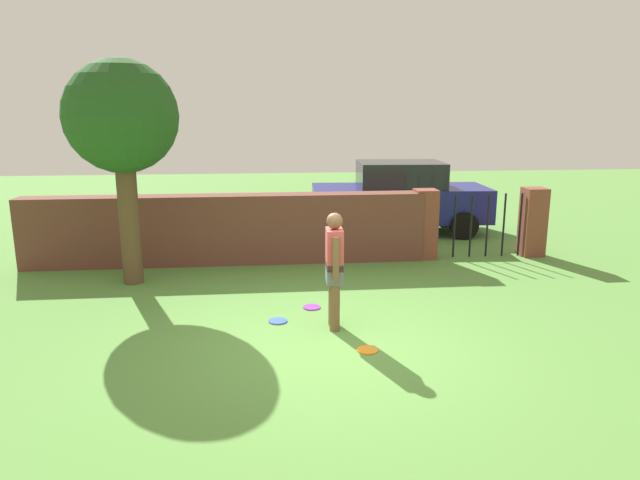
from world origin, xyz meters
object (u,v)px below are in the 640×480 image
object	(u,v)px
tree	(122,120)
car	(400,197)
frisbee_blue	(278,321)
frisbee_orange	(367,350)
frisbee_purple	(312,307)
person	(334,265)

from	to	relation	value
tree	car	size ratio (longest dim) A/B	0.88
car	frisbee_blue	world-z (taller)	car
car	frisbee_orange	bearing A→B (deg)	76.61
tree	car	world-z (taller)	tree
car	frisbee_purple	distance (m)	5.93
person	frisbee_purple	distance (m)	1.24
frisbee_orange	frisbee_blue	distance (m)	1.57
frisbee_orange	frisbee_blue	xyz separation A→B (m)	(-1.09, 1.13, 0.00)
car	frisbee_purple	xyz separation A→B (m)	(-2.60, -5.26, -0.85)
car	frisbee_orange	xyz separation A→B (m)	(-2.04, -6.92, -0.85)
car	person	bearing A→B (deg)	71.87
tree	car	distance (m)	6.94
car	frisbee_blue	distance (m)	6.64
person	frisbee_orange	size ratio (longest dim) A/B	6.00
car	frisbee_orange	world-z (taller)	car
tree	frisbee_purple	world-z (taller)	tree
person	car	world-z (taller)	car
frisbee_orange	frisbee_blue	world-z (taller)	same
person	car	size ratio (longest dim) A/B	0.38
frisbee_orange	frisbee_blue	bearing A→B (deg)	134.00
frisbee_purple	frisbee_blue	xyz separation A→B (m)	(-0.53, -0.53, 0.00)
person	car	bearing A→B (deg)	-19.20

